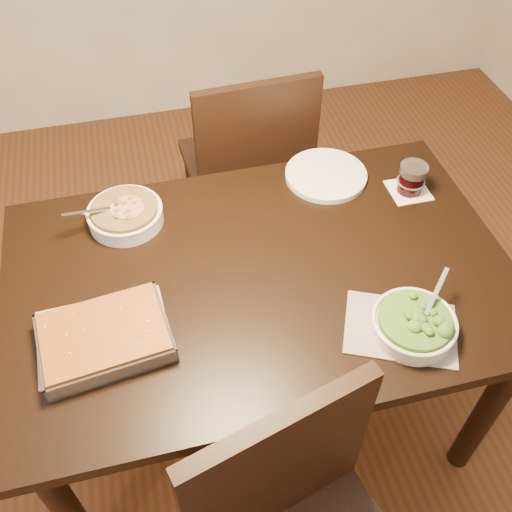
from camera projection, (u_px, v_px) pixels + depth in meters
ground at (259, 403)px, 2.13m from camera, size 4.00×4.00×0.00m
table at (260, 294)px, 1.65m from camera, size 1.40×0.90×0.75m
magazine_a at (103, 335)px, 1.43m from camera, size 0.33×0.25×0.01m
magazine_b at (400, 329)px, 1.45m from camera, size 0.34×0.30×0.00m
coaster at (408, 190)px, 1.80m from camera, size 0.12×0.12×0.00m
stew_bowl at (125, 214)px, 1.69m from camera, size 0.24×0.22×0.09m
broccoli_bowl at (414, 324)px, 1.42m from camera, size 0.21×0.21×0.08m
baking_dish at (105, 338)px, 1.40m from camera, size 0.34×0.26×0.06m
wine_tumbler at (412, 178)px, 1.77m from camera, size 0.09×0.09×0.10m
dinner_plate at (326, 175)px, 1.84m from camera, size 0.26×0.26×0.02m
chair_far at (249, 164)px, 2.24m from camera, size 0.47×0.47×0.96m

